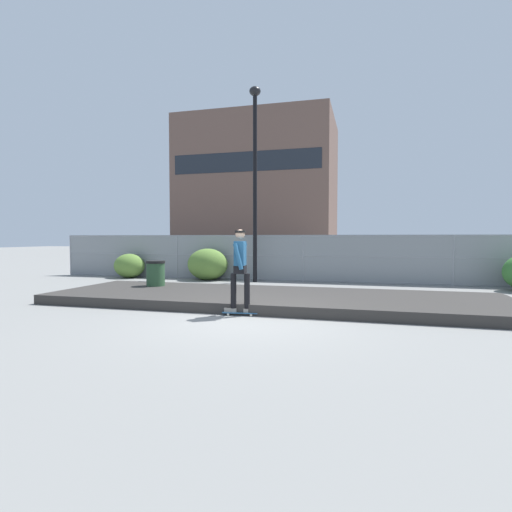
{
  "coord_description": "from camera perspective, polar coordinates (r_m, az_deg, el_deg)",
  "views": [
    {
      "loc": [
        2.39,
        -8.01,
        1.74
      ],
      "look_at": [
        -0.65,
        3.14,
        1.21
      ],
      "focal_mm": 28.26,
      "sensor_mm": 36.0,
      "label": 1
    }
  ],
  "objects": [
    {
      "name": "library_building",
      "position": [
        59.07,
        0.55,
        9.83
      ],
      "size": [
        21.08,
        15.01,
        18.32
      ],
      "color": "brown",
      "rests_on": "ground_plane"
    },
    {
      "name": "ground_plane",
      "position": [
        8.54,
        -1.33,
        -9.14
      ],
      "size": [
        120.0,
        120.0,
        0.0
      ],
      "primitive_type": "plane",
      "color": "slate"
    },
    {
      "name": "gravel_berm",
      "position": [
        10.72,
        2.23,
        -6.05
      ],
      "size": [
        11.87,
        3.63,
        0.25
      ],
      "primitive_type": "cube",
      "color": "#33302D",
      "rests_on": "ground_plane"
    },
    {
      "name": "parked_car_near",
      "position": [
        19.81,
        1.97,
        -0.0
      ],
      "size": [
        4.47,
        2.08,
        1.66
      ],
      "color": "maroon",
      "rests_on": "ground_plane"
    },
    {
      "name": "skateboard",
      "position": [
        9.12,
        -2.24,
        -8.03
      ],
      "size": [
        0.82,
        0.29,
        0.07
      ],
      "color": "#2D608C",
      "rests_on": "ground_plane"
    },
    {
      "name": "street_lamp",
      "position": [
        16.04,
        -0.14,
        13.03
      ],
      "size": [
        0.44,
        0.44,
        7.56
      ],
      "color": "black",
      "rests_on": "ground_plane"
    },
    {
      "name": "skater",
      "position": [
        8.98,
        -2.25,
        -1.27
      ],
      "size": [
        0.73,
        0.6,
        1.85
      ],
      "color": "gray",
      "rests_on": "skateboard"
    },
    {
      "name": "trash_bin",
      "position": [
        12.84,
        -14.02,
        -2.93
      ],
      "size": [
        0.59,
        0.59,
        1.03
      ],
      "color": "#2D5133",
      "rests_on": "ground_plane"
    },
    {
      "name": "chain_fence",
      "position": [
        16.01,
        6.66,
        -0.3
      ],
      "size": [
        21.87,
        0.06,
        1.85
      ],
      "color": "gray",
      "rests_on": "ground_plane"
    },
    {
      "name": "shrub_left",
      "position": [
        18.27,
        -17.5,
        -1.33
      ],
      "size": [
        1.35,
        1.11,
        1.04
      ],
      "color": "#567A33",
      "rests_on": "ground_plane"
    },
    {
      "name": "shrub_center",
      "position": [
        16.63,
        -6.87,
        -1.17
      ],
      "size": [
        1.68,
        1.37,
        1.3
      ],
      "color": "#567A33",
      "rests_on": "ground_plane"
    }
  ]
}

